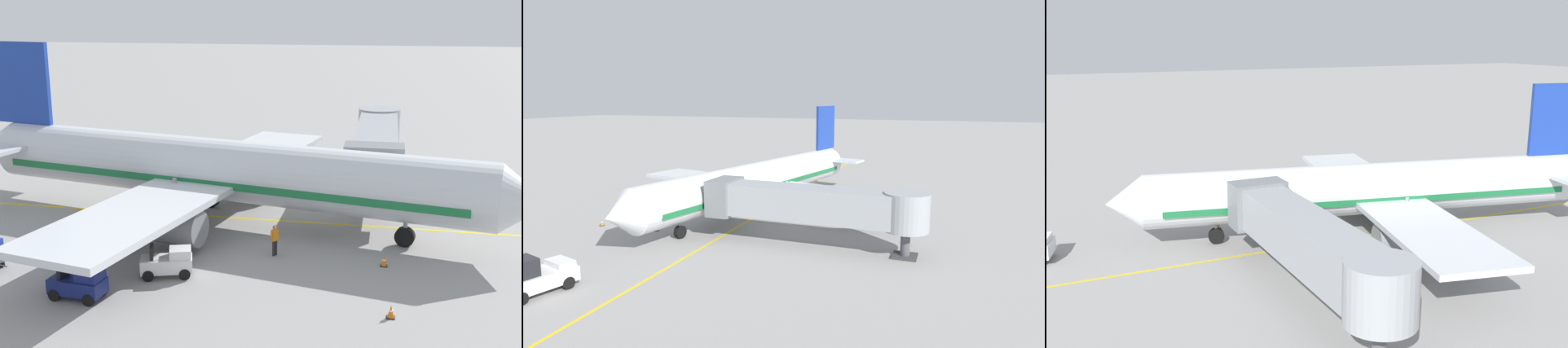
% 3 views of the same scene
% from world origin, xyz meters
% --- Properties ---
extents(ground_plane, '(400.00, 400.00, 0.00)m').
position_xyz_m(ground_plane, '(0.00, 0.00, 0.00)').
color(ground_plane, gray).
extents(gate_lead_in_line, '(0.24, 80.00, 0.01)m').
position_xyz_m(gate_lead_in_line, '(0.00, 0.00, 0.00)').
color(gate_lead_in_line, gold).
rests_on(gate_lead_in_line, ground).
extents(parked_airliner, '(30.43, 37.11, 10.63)m').
position_xyz_m(parked_airliner, '(0.67, -1.49, 3.19)').
color(parked_airliner, silver).
rests_on(parked_airliner, ground).
extents(jet_bridge, '(17.68, 3.50, 4.98)m').
position_xyz_m(jet_bridge, '(-8.09, 7.81, 3.46)').
color(jet_bridge, '#93999E').
rests_on(jet_bridge, ground).
extents(baggage_tug_lead, '(1.34, 2.53, 1.62)m').
position_xyz_m(baggage_tug_lead, '(7.29, -6.89, 0.71)').
color(baggage_tug_lead, slate).
rests_on(baggage_tug_lead, ground).
extents(baggage_tug_trailing, '(1.92, 2.75, 1.62)m').
position_xyz_m(baggage_tug_trailing, '(9.53, -1.70, 0.71)').
color(baggage_tug_trailing, silver).
rests_on(baggage_tug_trailing, ground).
extents(baggage_tug_spare, '(1.52, 2.61, 1.62)m').
position_xyz_m(baggage_tug_spare, '(12.77, -4.80, 0.71)').
color(baggage_tug_spare, navy).
rests_on(baggage_tug_spare, ground).
extents(baggage_cart_front, '(1.82, 2.98, 1.58)m').
position_xyz_m(baggage_cart_front, '(10.44, -11.35, 0.95)').
color(baggage_cart_front, '#4C4C51').
rests_on(baggage_cart_front, ground).
extents(baggage_cart_second_in_train, '(1.82, 2.98, 1.58)m').
position_xyz_m(baggage_cart_second_in_train, '(9.78, -14.01, 0.95)').
color(baggage_cart_second_in_train, '#4C4C51').
rests_on(baggage_cart_second_in_train, ground).
extents(baggage_cart_third_in_train, '(1.82, 2.98, 1.58)m').
position_xyz_m(baggage_cart_third_in_train, '(9.24, -17.44, 0.95)').
color(baggage_cart_third_in_train, '#4C4C51').
rests_on(baggage_cart_third_in_train, ground).
extents(ground_crew_wing_walker, '(0.69, 0.39, 1.69)m').
position_xyz_m(ground_crew_wing_walker, '(5.79, 2.93, 0.95)').
color(ground_crew_wing_walker, '#232328').
rests_on(ground_crew_wing_walker, ground).
extents(safety_cone_nose_left, '(0.36, 0.36, 0.59)m').
position_xyz_m(safety_cone_nose_left, '(11.96, 9.04, 0.29)').
color(safety_cone_nose_left, black).
rests_on(safety_cone_nose_left, ground).
extents(safety_cone_nose_right, '(0.36, 0.36, 0.59)m').
position_xyz_m(safety_cone_nose_right, '(6.20, 8.67, 0.29)').
color(safety_cone_nose_right, black).
rests_on(safety_cone_nose_right, ground).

